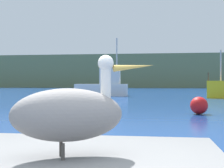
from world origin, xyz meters
TOP-DOWN VIEW (x-y plane):
  - hillside_backdrop at (0.00, 81.82)m, footprint 140.00×14.55m
  - pelican at (-0.33, 0.42)m, footprint 1.26×0.79m
  - fishing_boat_white at (-4.61, 28.34)m, footprint 5.07×1.67m
  - mooring_buoy at (2.16, 11.16)m, footprint 0.72×0.72m

SIDE VIEW (x-z plane):
  - mooring_buoy at x=2.16m, z-range 0.00..0.72m
  - fishing_boat_white at x=-4.61m, z-range -1.85..3.78m
  - pelican at x=-0.33m, z-range 0.60..1.48m
  - hillside_backdrop at x=0.00m, z-range 0.00..8.32m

